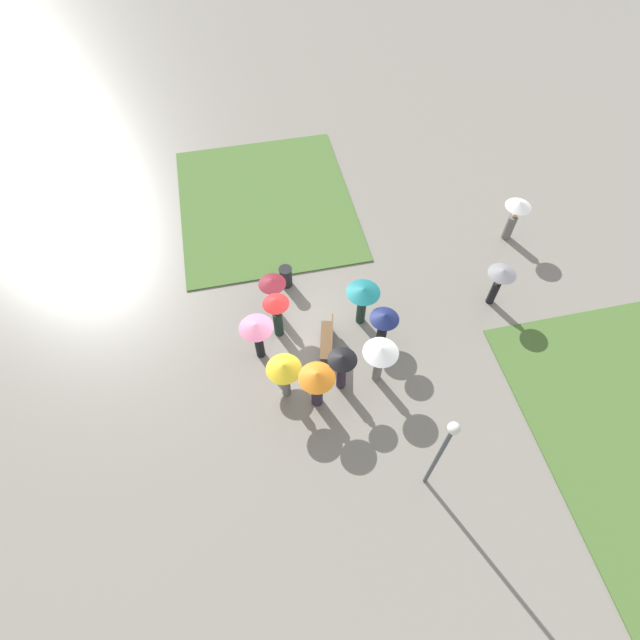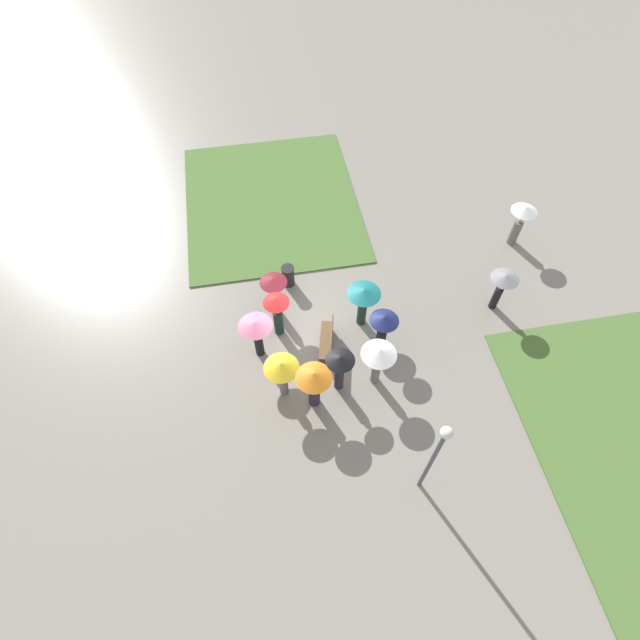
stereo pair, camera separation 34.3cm
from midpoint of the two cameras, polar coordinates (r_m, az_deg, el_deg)
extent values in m
plane|color=gray|center=(17.92, -2.54, -1.50)|extent=(90.00, 90.00, 0.00)
cube|color=#4C7033|center=(22.51, -6.65, 13.17)|extent=(8.50, 7.36, 0.06)
cube|color=brown|center=(17.24, 0.18, -2.30)|extent=(1.63, 0.80, 0.05)
cube|color=brown|center=(17.03, 0.79, -1.86)|extent=(1.53, 0.44, 0.45)
cube|color=#383D42|center=(17.81, 0.27, -0.83)|extent=(0.17, 0.39, 0.40)
cube|color=#383D42|center=(17.08, 0.09, -4.64)|extent=(0.17, 0.39, 0.40)
cylinder|color=#474C51|center=(14.14, 12.51, -15.23)|extent=(0.12, 0.12, 3.81)
sphere|color=white|center=(12.26, 14.27, -11.93)|extent=(0.32, 0.32, 0.32)
cylinder|color=#232326|center=(18.95, -4.44, 4.91)|extent=(0.46, 0.46, 0.87)
cylinder|color=black|center=(18.61, -4.52, 5.79)|extent=(0.50, 0.50, 0.03)
cylinder|color=#1E3328|center=(17.50, -5.35, -0.41)|extent=(0.45, 0.45, 1.17)
sphere|color=brown|center=(16.93, -5.53, 0.92)|extent=(0.23, 0.23, 0.23)
cylinder|color=#4C4C4F|center=(16.70, -5.61, 1.50)|extent=(0.02, 0.02, 0.35)
cone|color=red|center=(16.47, -5.69, 2.11)|extent=(0.90, 0.90, 0.24)
cylinder|color=black|center=(17.11, -7.49, -2.99)|extent=(0.35, 0.35, 1.10)
sphere|color=brown|center=(16.55, -7.74, -1.78)|extent=(0.22, 0.22, 0.22)
cylinder|color=#4C4C4F|center=(16.32, -7.85, -1.23)|extent=(0.02, 0.02, 0.35)
cone|color=pink|center=(16.09, -7.96, -0.69)|extent=(1.13, 1.13, 0.20)
cylinder|color=#2D2333|center=(18.06, -5.75, 1.89)|extent=(0.34, 0.34, 1.12)
sphere|color=brown|center=(17.53, -5.93, 3.20)|extent=(0.22, 0.22, 0.22)
cylinder|color=#4C4C4F|center=(17.31, -6.01, 3.78)|extent=(0.02, 0.02, 0.35)
cone|color=maroon|center=(17.10, -6.09, 4.36)|extent=(0.96, 0.96, 0.21)
cylinder|color=black|center=(17.37, 6.45, -1.85)|extent=(0.48, 0.48, 0.97)
sphere|color=beige|center=(16.88, 6.63, -0.76)|extent=(0.22, 0.22, 0.22)
cylinder|color=#4C4C4F|center=(16.64, 6.72, -0.21)|extent=(0.02, 0.02, 0.35)
cone|color=navy|center=(16.40, 6.82, 0.37)|extent=(0.99, 0.99, 0.24)
cylinder|color=#1E3328|center=(17.82, 4.16, 0.95)|extent=(0.46, 0.46, 1.08)
sphere|color=brown|center=(17.30, 4.29, 2.22)|extent=(0.23, 0.23, 0.23)
cylinder|color=#4C4C4F|center=(17.07, 4.34, 2.80)|extent=(0.02, 0.02, 0.35)
cone|color=#197075|center=(16.85, 4.40, 3.38)|extent=(1.17, 1.17, 0.20)
cylinder|color=#2D2333|center=(16.09, -0.96, -8.46)|extent=(0.37, 0.37, 1.10)
sphere|color=beige|center=(15.51, -0.99, -7.40)|extent=(0.19, 0.19, 0.19)
cylinder|color=#4C4C4F|center=(15.27, -1.01, -6.93)|extent=(0.02, 0.02, 0.35)
cone|color=orange|center=(15.00, -1.02, -6.37)|extent=(1.14, 1.14, 0.28)
cylinder|color=#2D2333|center=(16.38, 1.83, -6.53)|extent=(0.34, 0.34, 1.09)
sphere|color=#997051|center=(15.81, 1.89, -5.41)|extent=(0.22, 0.22, 0.22)
cylinder|color=#4C4C4F|center=(15.56, 1.92, -4.89)|extent=(0.02, 0.02, 0.35)
cone|color=black|center=(15.32, 1.95, -4.38)|extent=(0.93, 0.93, 0.19)
cylinder|color=slate|center=(16.30, -4.53, -7.44)|extent=(0.41, 0.41, 1.05)
sphere|color=beige|center=(15.75, -4.67, -6.39)|extent=(0.19, 0.19, 0.19)
cylinder|color=#4C4C4F|center=(15.51, -4.74, -5.91)|extent=(0.02, 0.02, 0.35)
cone|color=gold|center=(15.24, -4.82, -5.34)|extent=(1.12, 1.12, 0.28)
cylinder|color=slate|center=(16.58, 5.98, -5.69)|extent=(0.38, 0.38, 1.10)
sphere|color=#997051|center=(16.02, 6.18, -4.54)|extent=(0.21, 0.21, 0.21)
cylinder|color=#4C4C4F|center=(15.78, 6.27, -4.02)|extent=(0.02, 0.02, 0.35)
cone|color=white|center=(15.52, 6.37, -3.45)|extent=(1.14, 1.14, 0.26)
cylinder|color=slate|center=(21.84, 20.40, 9.91)|extent=(0.40, 0.40, 1.12)
sphere|color=tan|center=(21.41, 20.91, 11.14)|extent=(0.20, 0.20, 0.20)
cylinder|color=#4C4C4F|center=(21.23, 21.13, 11.66)|extent=(0.02, 0.02, 0.35)
cone|color=white|center=(21.05, 21.38, 12.24)|extent=(1.01, 1.01, 0.24)
cylinder|color=black|center=(19.32, 18.71, 2.95)|extent=(0.40, 0.40, 1.06)
sphere|color=#997051|center=(18.86, 19.22, 4.13)|extent=(0.21, 0.21, 0.21)
cylinder|color=#4C4C4F|center=(18.65, 19.45, 4.67)|extent=(0.02, 0.02, 0.35)
cone|color=gray|center=(18.46, 19.68, 5.19)|extent=(0.99, 0.99, 0.19)
camera|label=1|loc=(0.17, -90.58, -0.83)|focal=28.00mm
camera|label=2|loc=(0.17, 89.42, 0.83)|focal=28.00mm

